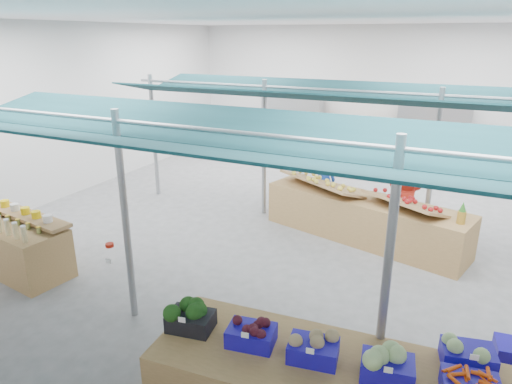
# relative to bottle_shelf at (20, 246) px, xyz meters

# --- Properties ---
(floor) EXTENTS (13.00, 13.00, 0.00)m
(floor) POSITION_rel_bottle_shelf_xyz_m (3.61, 3.79, -0.46)
(floor) COLOR slate
(floor) RESTS_ON ground
(hall) EXTENTS (13.00, 13.00, 13.00)m
(hall) POSITION_rel_bottle_shelf_xyz_m (3.61, 5.23, 2.18)
(hall) COLOR silver
(hall) RESTS_ON ground
(pole_grid) EXTENTS (10.00, 4.60, 3.00)m
(pole_grid) POSITION_rel_bottle_shelf_xyz_m (4.36, 2.04, 1.35)
(pole_grid) COLOR gray
(pole_grid) RESTS_ON floor
(awnings) EXTENTS (9.50, 7.08, 0.30)m
(awnings) POSITION_rel_bottle_shelf_xyz_m (4.36, 2.04, 2.32)
(awnings) COLOR black
(awnings) RESTS_ON pole_grid
(back_shelving_left) EXTENTS (2.00, 0.50, 2.00)m
(back_shelving_left) POSITION_rel_bottle_shelf_xyz_m (1.11, 9.79, 0.54)
(back_shelving_left) COLOR #B23F33
(back_shelving_left) RESTS_ON floor
(back_shelving_right) EXTENTS (2.00, 0.50, 2.00)m
(back_shelving_right) POSITION_rel_bottle_shelf_xyz_m (5.61, 9.79, 0.54)
(back_shelving_right) COLOR #B23F33
(back_shelving_right) RESTS_ON floor
(bottle_shelf) EXTENTS (2.02, 1.37, 1.13)m
(bottle_shelf) POSITION_rel_bottle_shelf_xyz_m (0.00, 0.00, 0.00)
(bottle_shelf) COLOR olive
(bottle_shelf) RESTS_ON floor
(fruit_counter) EXTENTS (4.15, 1.95, 0.87)m
(fruit_counter) POSITION_rel_bottle_shelf_xyz_m (4.99, 3.85, -0.03)
(fruit_counter) COLOR olive
(fruit_counter) RESTS_ON floor
(far_counter) EXTENTS (5.10, 2.99, 0.92)m
(far_counter) POSITION_rel_bottle_shelf_xyz_m (3.59, 9.49, -0.00)
(far_counter) COLOR olive
(far_counter) RESTS_ON floor
(vendor_left) EXTENTS (0.67, 0.52, 1.62)m
(vendor_left) POSITION_rel_bottle_shelf_xyz_m (3.79, 4.95, 0.35)
(vendor_left) COLOR #1B43AF
(vendor_left) RESTS_ON floor
(vendor_right) EXTENTS (0.91, 0.79, 1.62)m
(vendor_right) POSITION_rel_bottle_shelf_xyz_m (5.59, 4.95, 0.35)
(vendor_right) COLOR #B42416
(vendor_right) RESTS_ON floor
(crate_broccoli) EXTENTS (0.55, 0.44, 0.35)m
(crate_broccoli) POSITION_rel_bottle_shelf_xyz_m (4.15, -0.99, 0.43)
(crate_broccoli) COLOR black
(crate_broccoli) RESTS_ON veg_counter
(crate_beets) EXTENTS (0.55, 0.44, 0.29)m
(crate_beets) POSITION_rel_bottle_shelf_xyz_m (4.88, -0.93, 0.40)
(crate_beets) COLOR #190FA8
(crate_beets) RESTS_ON veg_counter
(crate_celeriac) EXTENTS (0.55, 0.44, 0.31)m
(crate_celeriac) POSITION_rel_bottle_shelf_xyz_m (5.55, -0.87, 0.41)
(crate_celeriac) COLOR #190FA8
(crate_celeriac) RESTS_ON veg_counter
(crate_cabbage) EXTENTS (0.55, 0.44, 0.35)m
(crate_cabbage) POSITION_rel_bottle_shelf_xyz_m (6.28, -0.81, 0.43)
(crate_cabbage) COLOR #190FA8
(crate_cabbage) RESTS_ON veg_counter
(sparrow) EXTENTS (0.12, 0.09, 0.11)m
(sparrow) POSITION_rel_bottle_shelf_xyz_m (3.99, -1.13, 0.52)
(sparrow) COLOR brown
(sparrow) RESTS_ON crate_broccoli
(pole_ribbon) EXTENTS (0.12, 0.12, 0.28)m
(pole_ribbon) POSITION_rel_bottle_shelf_xyz_m (2.35, -0.30, 0.62)
(pole_ribbon) COLOR red
(pole_ribbon) RESTS_ON pole_grid
(apple_heap_yellow) EXTENTS (2.00, 1.54, 0.27)m
(apple_heap_yellow) POSITION_rel_bottle_shelf_xyz_m (4.03, 4.00, 0.57)
(apple_heap_yellow) COLOR #997247
(apple_heap_yellow) RESTS_ON fruit_counter
(apple_heap_red) EXTENTS (1.65, 1.34, 0.27)m
(apple_heap_red) POSITION_rel_bottle_shelf_xyz_m (5.75, 3.55, 0.57)
(apple_heap_red) COLOR #997247
(apple_heap_red) RESTS_ON fruit_counter
(pineapple) EXTENTS (0.14, 0.14, 0.39)m
(pineapple) POSITION_rel_bottle_shelf_xyz_m (6.73, 3.30, 0.58)
(pineapple) COLOR #8C6019
(pineapple) RESTS_ON fruit_counter
(crate_extra) EXTENTS (0.56, 0.45, 0.32)m
(crate_extra) POSITION_rel_bottle_shelf_xyz_m (6.98, -0.28, 0.42)
(crate_extra) COLOR #190FA8
(crate_extra) RESTS_ON veg_counter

